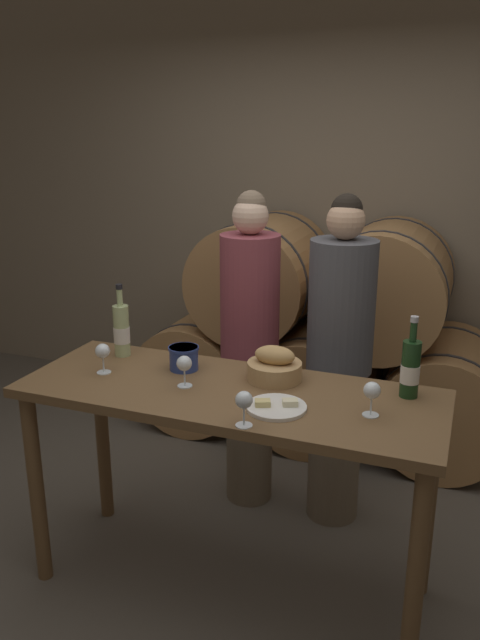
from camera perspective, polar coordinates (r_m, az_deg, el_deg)
name	(u,v)px	position (r m, az deg, el deg)	size (l,w,h in m)	color
ground_plane	(230,582)	(2.96, -0.94, -22.87)	(10.00, 10.00, 0.00)	#564F44
stone_wall_back	(345,177)	(4.26, 9.59, 12.77)	(10.00, 0.12, 3.20)	#7F705B
barrel_stack	(320,342)	(3.94, 7.32, -1.99)	(2.28, 0.83, 1.39)	#9E7042
tasting_table	(229,421)	(2.53, -1.02, -9.19)	(1.68, 0.62, 0.92)	brown
person_left	(250,350)	(3.14, 0.90, -2.72)	(0.29, 0.29, 1.63)	#756651
person_right	(339,362)	(3.03, 9.02, -3.83)	(0.31, 0.31, 1.63)	#756651
wine_bottle_red	(410,368)	(2.46, 15.31, -4.29)	(0.07, 0.07, 0.32)	#193819
wine_bottle_white	(122,330)	(2.85, -10.78, -0.92)	(0.07, 0.07, 0.33)	#ADBC7F
blue_crock	(184,357)	(2.66, -5.16, -3.38)	(0.13, 0.13, 0.10)	navy
bread_basket	(275,367)	(2.55, 3.18, -4.29)	(0.22, 0.22, 0.14)	tan
cheese_plate	(276,407)	(2.31, 3.34, -7.91)	(0.22, 0.22, 0.04)	white
wine_glass_far_left	(103,352)	(2.66, -12.45, -2.90)	(0.06, 0.06, 0.13)	white
wine_glass_left	(184,365)	(2.48, -5.12, -4.10)	(0.06, 0.06, 0.13)	white
wine_glass_center	(244,402)	(2.15, 0.37, -7.46)	(0.06, 0.06, 0.13)	white
wine_glass_right	(372,392)	(2.27, 11.98, -6.44)	(0.06, 0.06, 0.13)	white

